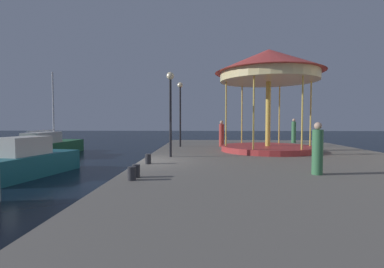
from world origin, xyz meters
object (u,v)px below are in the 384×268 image
bollard_center (136,171)px  person_mid_promenade (222,134)px  sailboat_green (50,146)px  bollard_south (132,173)px  lamp_post_near_edge (170,99)px  lamp_post_mid_promenade (180,103)px  bollard_north (148,159)px  person_near_carousel (294,131)px  carousel (269,75)px  person_far_corner (317,150)px  motorboat_teal (28,161)px

bollard_center → person_mid_promenade: bearing=72.5°
sailboat_green → bollard_south: size_ratio=17.75×
lamp_post_near_edge → lamp_post_mid_promenade: 5.39m
sailboat_green → bollard_south: sailboat_green is taller
bollard_center → bollard_south: 0.41m
bollard_center → lamp_post_mid_promenade: bearing=87.0°
lamp_post_near_edge → lamp_post_mid_promenade: (0.05, 5.39, 0.15)m
bollard_north → person_near_carousel: (9.49, 11.35, 0.71)m
carousel → bollard_north: bearing=-139.9°
lamp_post_mid_promenade → person_near_carousel: 9.76m
bollard_south → person_mid_promenade: 11.58m
person_far_corner → person_mid_promenade: (-2.42, 9.96, 0.04)m
lamp_post_near_edge → person_far_corner: (5.27, -4.29, -2.02)m
person_near_carousel → person_far_corner: bearing=-104.9°
motorboat_teal → lamp_post_mid_promenade: bearing=44.0°
bollard_center → sailboat_green: bearing=128.3°
bollard_north → person_mid_promenade: bearing=66.0°
bollard_south → person_mid_promenade: size_ratio=0.23×
lamp_post_near_edge → bollard_south: 6.01m
lamp_post_near_edge → person_near_carousel: bearing=45.9°
carousel → lamp_post_mid_promenade: size_ratio=1.41×
lamp_post_near_edge → person_mid_promenade: (2.85, 5.67, -1.98)m
person_far_corner → bollard_north: bearing=160.9°
motorboat_teal → bollard_north: motorboat_teal is taller
bollard_center → bollard_north: bearing=93.3°
motorboat_teal → person_mid_promenade: size_ratio=2.88×
motorboat_teal → lamp_post_near_edge: size_ratio=1.25×
motorboat_teal → person_far_corner: size_ratio=3.01×
motorboat_teal → bollard_north: size_ratio=12.80×
bollard_south → person_mid_promenade: bearing=73.0°
bollard_south → person_far_corner: 5.93m
person_mid_promenade → bollard_center: bearing=-107.5°
bollard_south → bollard_north: bearing=92.4°
lamp_post_mid_promenade → person_mid_promenade: size_ratio=2.44×
person_mid_promenade → person_near_carousel: bearing=30.0°
bollard_north → person_near_carousel: size_ratio=0.21×
person_far_corner → carousel: bearing=89.6°
motorboat_teal → person_far_corner: (11.75, -3.37, 0.91)m
lamp_post_mid_promenade → bollard_south: lamp_post_mid_promenade is taller
bollard_north → bollard_south: same height
carousel → person_far_corner: 7.94m
carousel → bollard_north: 8.86m
bollard_north → person_far_corner: bearing=-19.1°
bollard_center → bollard_south: size_ratio=1.00×
motorboat_teal → person_far_corner: bearing=-16.0°
lamp_post_mid_promenade → bollard_center: bearing=-93.0°
motorboat_teal → carousel: size_ratio=0.84×
person_near_carousel → bollard_south: bearing=-122.8°
bollard_north → bollard_center: bearing=-86.7°
lamp_post_near_edge → person_near_carousel: lamp_post_near_edge is taller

